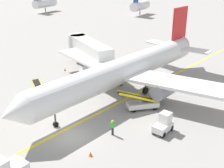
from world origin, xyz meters
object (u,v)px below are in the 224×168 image
safety_cone_nose_right (173,91)px  safety_cone_wingtip_left (103,76)px  baggage_tug_near_wing (164,124)px  belt_loader_aft_hold (142,103)px  belt_loader_forward_hold (42,99)px  ground_crew_marshaller (113,127)px  safety_cone_nose_left (90,154)px  airliner (126,69)px  jet_bridge (87,47)px  safety_cone_wingtip_right (65,69)px  baggage_tug_by_cargo_door (85,78)px

safety_cone_nose_right → safety_cone_wingtip_left: (-11.31, -0.07, 0.00)m
baggage_tug_near_wing → belt_loader_aft_hold: belt_loader_aft_hold is taller
baggage_tug_near_wing → belt_loader_forward_hold: belt_loader_forward_hold is taller
belt_loader_forward_hold → ground_crew_marshaller: 11.09m
safety_cone_nose_left → airliner: bearing=105.6°
airliner → jet_bridge: airliner is taller
jet_bridge → ground_crew_marshaller: bearing=-48.1°
baggage_tug_near_wing → safety_cone_nose_left: size_ratio=5.81×
safety_cone_wingtip_right → baggage_tug_by_cargo_door: bearing=-25.7°
safety_cone_nose_left → safety_cone_wingtip_left: 20.02m
jet_bridge → baggage_tug_by_cargo_door: jet_bridge is taller
airliner → belt_loader_forward_hold: bearing=-129.5°
jet_bridge → belt_loader_aft_hold: size_ratio=2.73×
belt_loader_forward_hold → safety_cone_wingtip_right: belt_loader_forward_hold is taller
baggage_tug_by_cargo_door → belt_loader_forward_hold: bearing=-93.6°
belt_loader_forward_hold → belt_loader_aft_hold: 12.26m
belt_loader_forward_hold → safety_cone_wingtip_left: bearing=83.6°
baggage_tug_by_cargo_door → safety_cone_nose_left: baggage_tug_by_cargo_door is taller
safety_cone_nose_right → belt_loader_aft_hold: bearing=-103.7°
airliner → safety_cone_wingtip_right: 13.58m
baggage_tug_by_cargo_door → belt_loader_forward_hold: 8.45m
airliner → baggage_tug_near_wing: airliner is taller
safety_cone_nose_left → baggage_tug_near_wing: bearing=60.7°
belt_loader_aft_hold → safety_cone_nose_left: bearing=-89.7°
airliner → safety_cone_wingtip_right: bearing=167.6°
baggage_tug_near_wing → safety_cone_nose_right: bearing=104.3°
jet_bridge → baggage_tug_by_cargo_door: (3.97, -6.16, -2.62)m
jet_bridge → baggage_tug_near_wing: jet_bridge is taller
belt_loader_aft_hold → safety_cone_nose_left: size_ratio=10.19×
airliner → safety_cone_nose_right: bearing=30.6°
belt_loader_forward_hold → safety_cone_nose_right: belt_loader_forward_hold is taller
belt_loader_aft_hold → safety_cone_wingtip_left: 11.70m
safety_cone_nose_left → safety_cone_wingtip_left: (-9.76, 17.48, 0.00)m
belt_loader_aft_hold → safety_cone_nose_right: size_ratio=10.19×
ground_crew_marshaller → safety_cone_wingtip_right: ground_crew_marshaller is taller
ground_crew_marshaller → safety_cone_nose_left: (0.10, -4.15, -0.69)m
belt_loader_aft_hold → safety_cone_wingtip_left: bearing=146.1°
baggage_tug_near_wing → baggage_tug_by_cargo_door: bearing=155.6°
jet_bridge → belt_loader_forward_hold: size_ratio=2.48×
airliner → belt_loader_forward_hold: 11.50m
baggage_tug_by_cargo_door → belt_loader_aft_hold: bearing=-16.4°
baggage_tug_by_cargo_door → ground_crew_marshaller: 14.41m
airliner → safety_cone_nose_right: size_ratio=79.96×
belt_loader_forward_hold → safety_cone_wingtip_right: size_ratio=11.19×
jet_bridge → safety_cone_wingtip_left: size_ratio=27.78×
baggage_tug_near_wing → baggage_tug_by_cargo_door: 16.15m
baggage_tug_near_wing → belt_loader_forward_hold: (-15.24, -1.75, -0.15)m
baggage_tug_near_wing → safety_cone_nose_right: baggage_tug_near_wing is taller
baggage_tug_near_wing → ground_crew_marshaller: (-4.25, -3.24, -0.02)m
airliner → baggage_tug_near_wing: bearing=-40.3°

